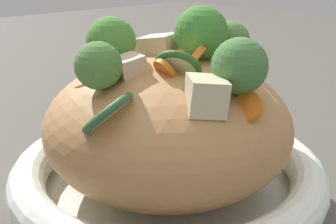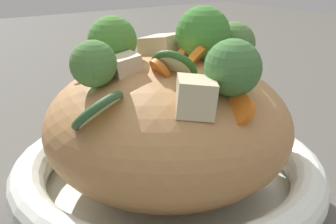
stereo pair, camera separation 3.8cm
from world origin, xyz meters
The scene contains 7 objects.
ground_plane centered at (0.00, 0.00, 0.00)m, with size 3.00×3.00×0.00m, color #504D46.
serving_bowl centered at (0.00, 0.00, 0.03)m, with size 0.30×0.30×0.06m.
noodle_heap centered at (0.00, 0.00, 0.09)m, with size 0.23×0.23×0.13m.
broccoli_florets centered at (0.01, 0.00, 0.16)m, with size 0.16×0.19×0.07m.
carrot_coins centered at (0.01, 0.00, 0.14)m, with size 0.20×0.07×0.05m.
zucchini_slices centered at (0.03, -0.05, 0.14)m, with size 0.05×0.12×0.06m.
chicken_chunks centered at (0.01, -0.01, 0.15)m, with size 0.15×0.10×0.04m.
Camera 1 is at (0.27, -0.24, 0.23)m, focal length 44.70 mm.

